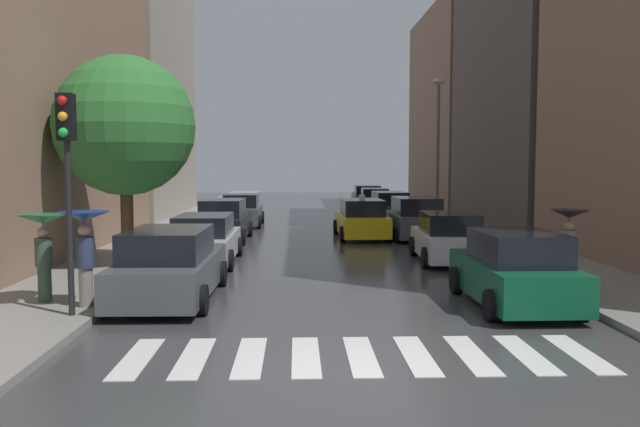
{
  "coord_description": "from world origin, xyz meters",
  "views": [
    {
      "loc": [
        -1.04,
        -9.06,
        3.12
      ],
      "look_at": [
        -0.0,
        19.56,
        0.87
      ],
      "focal_mm": 36.0,
      "sensor_mm": 36.0,
      "label": 1
    }
  ],
  "objects_px": {
    "pedestrian_foreground": "(43,237)",
    "parked_car_right_third": "(415,219)",
    "parked_car_left_second": "(205,240)",
    "parked_car_right_sixth": "(367,197)",
    "parked_car_right_second": "(448,239)",
    "pedestrian_near_tree": "(85,237)",
    "street_tree_left": "(125,126)",
    "lamp_post_right": "(438,142)",
    "taxi_midroad": "(361,220)",
    "parked_car_left_fourth": "(242,211)",
    "parked_car_left_third": "(224,221)",
    "traffic_light_left_corner": "(67,155)",
    "parked_car_left_nearest": "(170,266)",
    "pedestrian_by_kerb": "(569,232)",
    "parked_car_right_nearest": "(515,271)",
    "parked_car_right_fourth": "(389,209)",
    "parked_car_right_fifth": "(374,202)"
  },
  "relations": [
    {
      "from": "pedestrian_foreground",
      "to": "parked_car_right_third",
      "type": "bearing_deg",
      "value": -46.5
    },
    {
      "from": "parked_car_left_second",
      "to": "parked_car_right_sixth",
      "type": "relative_size",
      "value": 1.1
    },
    {
      "from": "parked_car_right_second",
      "to": "pedestrian_near_tree",
      "type": "xyz_separation_m",
      "value": [
        -9.17,
        -6.76,
        0.88
      ]
    },
    {
      "from": "parked_car_right_third",
      "to": "street_tree_left",
      "type": "bearing_deg",
      "value": 127.81
    },
    {
      "from": "parked_car_right_second",
      "to": "lamp_post_right",
      "type": "bearing_deg",
      "value": -8.06
    },
    {
      "from": "taxi_midroad",
      "to": "parked_car_left_fourth",
      "type": "bearing_deg",
      "value": 44.55
    },
    {
      "from": "parked_car_left_second",
      "to": "lamp_post_right",
      "type": "height_order",
      "value": "lamp_post_right"
    },
    {
      "from": "parked_car_left_third",
      "to": "taxi_midroad",
      "type": "bearing_deg",
      "value": -80.16
    },
    {
      "from": "pedestrian_near_tree",
      "to": "traffic_light_left_corner",
      "type": "relative_size",
      "value": 0.46
    },
    {
      "from": "parked_car_left_nearest",
      "to": "parked_car_right_sixth",
      "type": "height_order",
      "value": "parked_car_left_nearest"
    },
    {
      "from": "pedestrian_foreground",
      "to": "traffic_light_left_corner",
      "type": "relative_size",
      "value": 0.44
    },
    {
      "from": "parked_car_left_fourth",
      "to": "taxi_midroad",
      "type": "relative_size",
      "value": 0.92
    },
    {
      "from": "parked_car_right_third",
      "to": "pedestrian_by_kerb",
      "type": "bearing_deg",
      "value": -171.99
    },
    {
      "from": "parked_car_left_nearest",
      "to": "parked_car_right_second",
      "type": "xyz_separation_m",
      "value": [
        7.69,
        5.46,
        -0.04
      ]
    },
    {
      "from": "parked_car_right_nearest",
      "to": "parked_car_right_fourth",
      "type": "bearing_deg",
      "value": -0.5
    },
    {
      "from": "parked_car_left_nearest",
      "to": "taxi_midroad",
      "type": "xyz_separation_m",
      "value": [
        5.6,
        12.06,
        -0.01
      ]
    },
    {
      "from": "pedestrian_foreground",
      "to": "traffic_light_left_corner",
      "type": "xyz_separation_m",
      "value": [
        1.01,
        -1.3,
        1.74
      ]
    },
    {
      "from": "lamp_post_right",
      "to": "traffic_light_left_corner",
      "type": "bearing_deg",
      "value": -122.38
    },
    {
      "from": "parked_car_right_fourth",
      "to": "parked_car_right_fifth",
      "type": "relative_size",
      "value": 1.07
    },
    {
      "from": "pedestrian_near_tree",
      "to": "lamp_post_right",
      "type": "xyz_separation_m",
      "value": [
        10.96,
        16.59,
        2.51
      ]
    },
    {
      "from": "parked_car_left_third",
      "to": "parked_car_left_second",
      "type": "bearing_deg",
      "value": -177.73
    },
    {
      "from": "parked_car_left_nearest",
      "to": "parked_car_right_sixth",
      "type": "distance_m",
      "value": 31.13
    },
    {
      "from": "parked_car_left_nearest",
      "to": "parked_car_left_second",
      "type": "height_order",
      "value": "parked_car_left_nearest"
    },
    {
      "from": "parked_car_left_third",
      "to": "parked_car_right_nearest",
      "type": "bearing_deg",
      "value": -146.19
    },
    {
      "from": "parked_car_left_fourth",
      "to": "parked_car_right_second",
      "type": "xyz_separation_m",
      "value": [
        7.53,
        -11.84,
        -0.02
      ]
    },
    {
      "from": "taxi_midroad",
      "to": "pedestrian_foreground",
      "type": "bearing_deg",
      "value": 146.1
    },
    {
      "from": "pedestrian_by_kerb",
      "to": "traffic_light_left_corner",
      "type": "relative_size",
      "value": 0.43
    },
    {
      "from": "taxi_midroad",
      "to": "traffic_light_left_corner",
      "type": "relative_size",
      "value": 1.06
    },
    {
      "from": "parked_car_right_second",
      "to": "street_tree_left",
      "type": "height_order",
      "value": "street_tree_left"
    },
    {
      "from": "parked_car_right_second",
      "to": "parked_car_right_third",
      "type": "relative_size",
      "value": 0.92
    },
    {
      "from": "parked_car_left_nearest",
      "to": "parked_car_right_third",
      "type": "xyz_separation_m",
      "value": [
        7.81,
        11.74,
        0.03
      ]
    },
    {
      "from": "parked_car_left_third",
      "to": "parked_car_right_sixth",
      "type": "distance_m",
      "value": 20.48
    },
    {
      "from": "parked_car_right_fourth",
      "to": "parked_car_right_sixth",
      "type": "xyz_separation_m",
      "value": [
        0.14,
        11.8,
        -0.04
      ]
    },
    {
      "from": "parked_car_left_second",
      "to": "pedestrian_foreground",
      "type": "height_order",
      "value": "pedestrian_foreground"
    },
    {
      "from": "parked_car_right_fourth",
      "to": "parked_car_right_third",
      "type": "bearing_deg",
      "value": 179.6
    },
    {
      "from": "parked_car_right_third",
      "to": "parked_car_left_fourth",
      "type": "bearing_deg",
      "value": 54.01
    },
    {
      "from": "taxi_midroad",
      "to": "lamp_post_right",
      "type": "relative_size",
      "value": 0.66
    },
    {
      "from": "parked_car_left_fourth",
      "to": "parked_car_left_second",
      "type": "bearing_deg",
      "value": 179.49
    },
    {
      "from": "parked_car_right_sixth",
      "to": "street_tree_left",
      "type": "bearing_deg",
      "value": 160.66
    },
    {
      "from": "parked_car_right_third",
      "to": "parked_car_right_second",
      "type": "bearing_deg",
      "value": 178.9
    },
    {
      "from": "parked_car_left_second",
      "to": "street_tree_left",
      "type": "distance_m",
      "value": 4.2
    },
    {
      "from": "pedestrian_near_tree",
      "to": "parked_car_left_nearest",
      "type": "bearing_deg",
      "value": -116.44
    },
    {
      "from": "parked_car_right_second",
      "to": "pedestrian_foreground",
      "type": "height_order",
      "value": "pedestrian_foreground"
    },
    {
      "from": "parked_car_right_nearest",
      "to": "street_tree_left",
      "type": "bearing_deg",
      "value": 62.11
    },
    {
      "from": "parked_car_left_second",
      "to": "parked_car_left_fourth",
      "type": "bearing_deg",
      "value": -0.68
    },
    {
      "from": "taxi_midroad",
      "to": "traffic_light_left_corner",
      "type": "distance_m",
      "value": 16.01
    },
    {
      "from": "parked_car_right_sixth",
      "to": "lamp_post_right",
      "type": "relative_size",
      "value": 0.61
    },
    {
      "from": "parked_car_right_fourth",
      "to": "street_tree_left",
      "type": "xyz_separation_m",
      "value": [
        -9.7,
        -14.22,
        3.4
      ]
    },
    {
      "from": "parked_car_left_nearest",
      "to": "pedestrian_foreground",
      "type": "xyz_separation_m",
      "value": [
        -2.53,
        -0.76,
        0.77
      ]
    },
    {
      "from": "parked_car_left_fourth",
      "to": "street_tree_left",
      "type": "bearing_deg",
      "value": 170.7
    }
  ]
}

